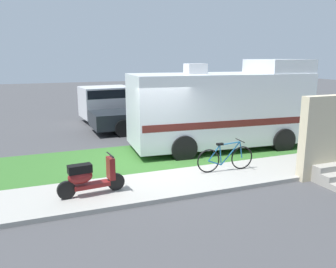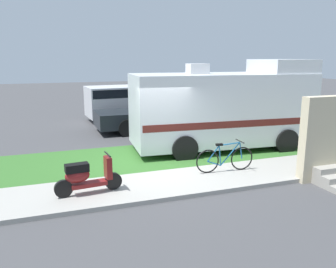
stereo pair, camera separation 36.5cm
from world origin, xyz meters
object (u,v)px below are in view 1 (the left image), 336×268
(pickup_truck_far, at_px, (121,102))
(pickup_truck_near, at_px, (163,109))
(motorhome_rv, at_px, (222,107))
(scooter, at_px, (89,177))
(bicycle, at_px, (225,158))
(bottle_spare, at_px, (326,156))
(bottle_green, at_px, (317,155))

(pickup_truck_far, bearing_deg, pickup_truck_near, -65.39)
(motorhome_rv, xyz_separation_m, pickup_truck_far, (-2.08, 7.31, -0.60))
(motorhome_rv, relative_size, pickup_truck_far, 1.18)
(motorhome_rv, relative_size, scooter, 4.04)
(pickup_truck_far, bearing_deg, scooter, -108.11)
(motorhome_rv, bearing_deg, bicycle, -117.75)
(bottle_spare, bearing_deg, motorhome_rv, 130.00)
(bicycle, relative_size, bottle_green, 7.60)
(pickup_truck_near, bearing_deg, pickup_truck_far, 114.61)
(pickup_truck_far, bearing_deg, bottle_spare, -66.31)
(scooter, height_order, pickup_truck_near, pickup_truck_near)
(bicycle, height_order, pickup_truck_far, pickup_truck_far)
(scooter, height_order, bottle_green, scooter)
(pickup_truck_near, relative_size, bottle_green, 23.47)
(scooter, xyz_separation_m, bottle_spare, (7.83, 0.23, -0.35))
(pickup_truck_near, height_order, bottle_green, pickup_truck_near)
(pickup_truck_near, relative_size, bottle_spare, 22.15)
(bicycle, bearing_deg, bottle_green, 0.41)
(scooter, relative_size, bottle_green, 7.07)
(scooter, height_order, pickup_truck_far, pickup_truck_far)
(scooter, xyz_separation_m, pickup_truck_near, (4.74, 7.41, 0.42))
(bottle_spare, bearing_deg, bicycle, 177.79)
(bicycle, xyz_separation_m, pickup_truck_near, (0.69, 7.03, 0.48))
(pickup_truck_far, bearing_deg, motorhome_rv, -74.14)
(pickup_truck_far, xyz_separation_m, bottle_spare, (4.44, -10.13, -0.77))
(pickup_truck_near, distance_m, bottle_green, 7.61)
(bottle_green, bearing_deg, pickup_truck_near, 112.35)
(motorhome_rv, distance_m, scooter, 6.34)
(scooter, bearing_deg, pickup_truck_far, 71.89)
(motorhome_rv, xyz_separation_m, scooter, (-5.47, -3.05, -1.02))
(bicycle, xyz_separation_m, bottle_spare, (3.78, -0.15, -0.29))
(pickup_truck_near, distance_m, bottle_spare, 7.85)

